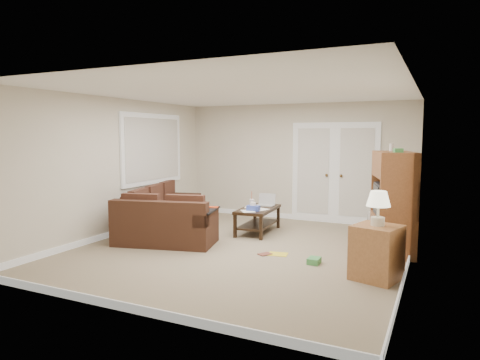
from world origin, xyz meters
The scene contains 17 objects.
floor centered at (0.00, 0.00, 0.00)m, with size 5.50×5.50×0.00m, color gray.
ceiling centered at (0.00, 0.00, 2.50)m, with size 5.00×5.50×0.02m, color white.
wall_left centered at (-2.50, 0.00, 1.25)m, with size 0.02×5.50×2.50m, color beige.
wall_right centered at (2.50, 0.00, 1.25)m, with size 0.02×5.50×2.50m, color beige.
wall_back centered at (0.00, 2.75, 1.25)m, with size 5.00×0.02×2.50m, color beige.
wall_front centered at (0.00, -2.75, 1.25)m, with size 5.00×0.02×2.50m, color beige.
baseboards centered at (0.00, 0.00, 0.05)m, with size 5.00×5.50×0.10m, color silver, non-canonical shape.
french_doors centered at (0.85, 2.71, 1.04)m, with size 1.80×0.05×2.13m.
window_left centered at (-2.46, 1.00, 1.55)m, with size 0.05×1.92×1.42m.
sectional_sofa centered at (-1.68, 0.28, 0.30)m, with size 2.22×2.64×0.78m.
coffee_table centered at (-0.23, 1.21, 0.26)m, with size 0.65×1.19×0.78m.
tv_armoire centered at (2.20, 0.82, 0.80)m, with size 0.79×1.10×1.70m.
side_cabinet centered at (2.16, -0.57, 0.41)m, with size 0.67×0.67×1.13m.
space_heater centered at (1.67, 2.45, 0.17)m, with size 0.13×0.11×0.33m, color silver.
floor_magazine centered at (0.63, -0.04, 0.00)m, with size 0.30×0.23×0.01m, color yellow.
floor_greenbox centered at (1.27, -0.27, 0.04)m, with size 0.16×0.22×0.09m, color #42914A.
floor_book centered at (0.39, -0.10, 0.01)m, with size 0.14×0.20×0.02m, color brown.
Camera 1 is at (2.85, -6.10, 1.83)m, focal length 32.00 mm.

